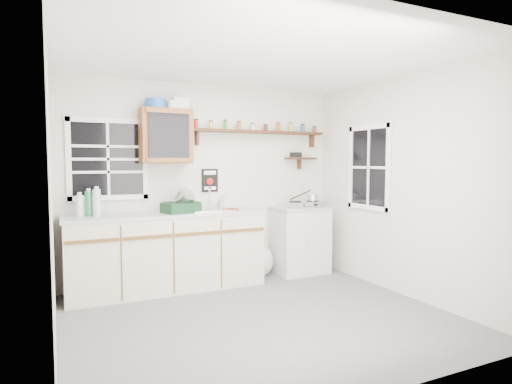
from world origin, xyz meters
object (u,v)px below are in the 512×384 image
Objects in this scene: main_cabinet at (168,251)px; spice_shelf at (259,132)px; right_cabinet at (299,239)px; dish_rack at (182,204)px; hotplate at (304,204)px; upper_cabinet at (166,136)px.

main_cabinet is 1.98m from spice_shelf.
spice_shelf is at bearing 160.29° from right_cabinet.
main_cabinet is 5.07× the size of dish_rack.
spice_shelf is 3.30× the size of hotplate.
right_cabinet is 0.49m from hotplate.
right_cabinet is at bearing -10.56° from dish_rack.
upper_cabinet reaches higher than spice_shelf.
dish_rack is at bearing -56.04° from upper_cabinet.
upper_cabinet reaches higher than dish_rack.
main_cabinet is at bearing -170.77° from spice_shelf.
right_cabinet is 1.57× the size of hotplate.
right_cabinet is 0.48× the size of spice_shelf.
right_cabinet is 1.76m from dish_rack.
spice_shelf is at bearing -0.15° from dish_rack.
hotplate reaches higher than right_cabinet.
main_cabinet is 0.58m from dish_rack.
dish_rack reaches higher than hotplate.
dish_rack is (0.17, -0.05, 0.55)m from main_cabinet.
upper_cabinet is at bearing 76.32° from main_cabinet.
upper_cabinet is at bearing 170.60° from hotplate.
hotplate is (1.72, 0.06, -0.07)m from dish_rack.
upper_cabinet is at bearing -176.89° from spice_shelf.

